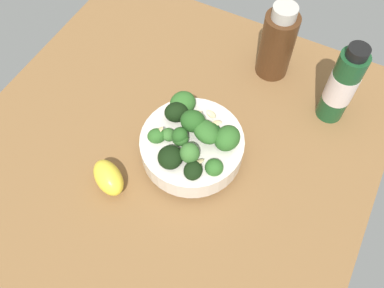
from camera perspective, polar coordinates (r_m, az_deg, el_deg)
The scene contains 5 objects.
ground_plane at distance 74.36cm, azimuth -2.57°, elevation -0.21°, with size 69.84×69.84×3.32cm, color brown.
bowl_of_broccoli at distance 67.69cm, azimuth 0.04°, elevation 0.13°, with size 17.29×17.29×10.38cm.
lemon_wedge at distance 68.06cm, azimuth -11.59°, elevation -4.61°, with size 6.86×4.18×4.71cm, color yellow.
bottle_tall at distance 74.42cm, azimuth 20.19°, elevation 7.67°, with size 4.95×4.95×16.78cm.
bottle_short at distance 79.16cm, azimuth 11.82°, elevation 13.62°, with size 6.32×6.32×15.53cm.
Camera 1 is at (20.47, -32.35, 62.09)cm, focal length 38.17 mm.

